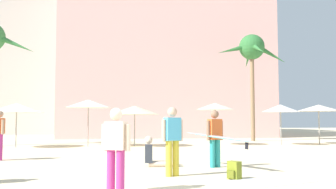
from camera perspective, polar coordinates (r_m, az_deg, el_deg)
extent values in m
cube|color=beige|center=(34.26, -0.74, 7.88)|extent=(17.25, 9.87, 16.78)
cube|color=#BCB7AD|center=(44.99, -17.67, 10.76)|extent=(16.24, 11.95, 25.30)
cylinder|color=#896B4C|center=(26.18, 12.63, 0.13)|extent=(0.28, 0.28, 6.38)
sphere|color=#2D6B33|center=(26.59, 12.52, 7.00)|extent=(1.73, 1.73, 1.73)
cone|color=#2D6B33|center=(26.77, 15.41, 5.78)|extent=(2.07, 0.76, 1.43)
cone|color=#2D6B33|center=(27.82, 11.99, 5.39)|extent=(0.73, 2.08, 1.40)
cone|color=#2D6B33|center=(25.86, 9.67, 6.67)|extent=(2.20, 0.69, 0.91)
cone|color=#2D6B33|center=(25.17, 13.44, 6.74)|extent=(0.57, 2.16, 1.13)
cone|color=#387A3D|center=(22.75, -21.98, 7.02)|extent=(2.28, 0.74, 1.21)
cylinder|color=gray|center=(21.41, 7.14, -4.43)|extent=(0.06, 0.06, 2.36)
cone|color=beige|center=(21.42, 7.12, -1.79)|extent=(2.20, 2.20, 0.38)
cylinder|color=gray|center=(20.27, -5.06, -4.75)|extent=(0.06, 0.06, 2.16)
cone|color=beige|center=(20.27, -5.05, -2.37)|extent=(2.68, 2.68, 0.47)
cylinder|color=gray|center=(23.57, 21.83, -4.22)|extent=(0.06, 0.06, 2.29)
cone|color=beige|center=(23.58, 21.77, -1.90)|extent=(2.53, 2.53, 0.38)
cylinder|color=gray|center=(22.20, 16.66, -4.39)|extent=(0.06, 0.06, 2.27)
cone|color=white|center=(22.21, 16.61, -2.00)|extent=(2.10, 2.10, 0.41)
cylinder|color=gray|center=(20.62, -11.97, -4.22)|extent=(0.06, 0.06, 2.49)
cone|color=white|center=(20.64, -11.93, -1.36)|extent=(2.43, 2.43, 0.43)
cylinder|color=gray|center=(20.86, -21.93, -4.32)|extent=(0.06, 0.06, 2.26)
cone|color=white|center=(20.87, -21.87, -1.86)|extent=(2.68, 2.68, 0.47)
cube|color=white|center=(9.03, 15.26, -12.49)|extent=(2.05, 1.63, 0.01)
cube|color=olive|center=(9.14, 9.98, -11.19)|extent=(0.31, 0.35, 0.42)
cube|color=#5A6119|center=(9.06, 9.47, -11.79)|extent=(0.16, 0.21, 0.18)
cylinder|color=teal|center=(11.25, 6.71, -8.84)|extent=(0.21, 0.21, 0.81)
cylinder|color=teal|center=(11.38, 7.49, -8.78)|extent=(0.21, 0.21, 0.81)
cube|color=orange|center=(11.28, 7.07, -5.22)|extent=(0.45, 0.36, 0.60)
sphere|color=#936B51|center=(11.28, 7.05, -2.97)|extent=(0.32, 0.32, 0.24)
cylinder|color=#936B51|center=(11.12, 6.08, -5.43)|extent=(0.13, 0.13, 0.57)
cylinder|color=#936B51|center=(11.44, 8.04, -5.37)|extent=(0.13, 0.13, 0.57)
ellipsoid|color=#B2B2B7|center=(11.00, 7.51, -6.37)|extent=(1.58, 2.47, 0.25)
ellipsoid|color=#28D5D5|center=(11.00, 7.51, -6.37)|extent=(1.61, 2.49, 0.22)
cube|color=black|center=(10.30, 11.79, -7.59)|extent=(0.07, 0.11, 0.19)
cylinder|color=#B7337F|center=(7.35, -7.20, -11.46)|extent=(0.22, 0.22, 0.81)
cylinder|color=#B7337F|center=(7.43, -8.62, -11.36)|extent=(0.22, 0.22, 0.81)
cube|color=beige|center=(7.33, -7.86, -6.16)|extent=(0.46, 0.38, 0.54)
sphere|color=beige|center=(7.33, -7.83, -2.97)|extent=(0.32, 0.32, 0.24)
cylinder|color=beige|center=(7.23, -6.07, -6.50)|extent=(0.13, 0.13, 0.51)
cylinder|color=beige|center=(7.45, -9.60, -6.39)|extent=(0.13, 0.13, 0.51)
cylinder|color=beige|center=(11.61, -0.73, -10.34)|extent=(0.89, 0.25, 0.16)
cylinder|color=beige|center=(11.41, -0.69, -10.45)|extent=(0.89, 0.25, 0.16)
cube|color=#333842|center=(11.47, -2.93, -8.88)|extent=(0.26, 0.42, 0.53)
sphere|color=beige|center=(11.44, -2.92, -6.86)|extent=(0.26, 0.26, 0.24)
cylinder|color=#B7337F|center=(14.33, -24.00, -7.25)|extent=(0.23, 0.23, 0.92)
sphere|color=tan|center=(14.39, -24.04, -2.71)|extent=(0.34, 0.34, 0.24)
cylinder|color=tan|center=(14.16, -23.66, -4.50)|extent=(0.14, 0.14, 0.51)
cylinder|color=gold|center=(9.52, 1.17, -9.57)|extent=(0.21, 0.21, 0.88)
cylinder|color=gold|center=(9.42, 0.13, -9.63)|extent=(0.21, 0.21, 0.88)
cube|color=#4CB2DB|center=(9.43, 0.65, -5.22)|extent=(0.45, 0.36, 0.57)
sphere|color=#D1A889|center=(9.43, 0.65, -2.63)|extent=(0.31, 0.31, 0.24)
cylinder|color=#D1A889|center=(9.56, 1.93, -5.41)|extent=(0.13, 0.13, 0.54)
cylinder|color=#D1A889|center=(9.30, -0.66, -5.46)|extent=(0.13, 0.13, 0.54)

